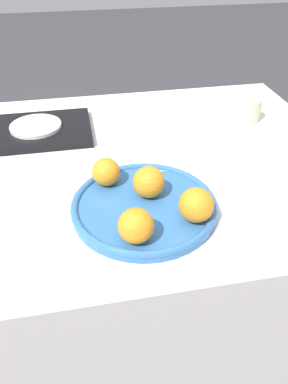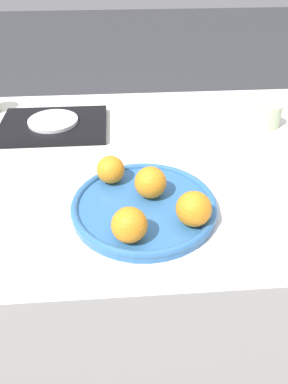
{
  "view_description": "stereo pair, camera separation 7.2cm",
  "coord_description": "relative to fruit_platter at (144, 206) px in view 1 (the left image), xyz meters",
  "views": [
    {
      "loc": [
        -0.05,
        -0.83,
        1.27
      ],
      "look_at": [
        0.07,
        -0.22,
        0.81
      ],
      "focal_mm": 35.0,
      "sensor_mm": 36.0,
      "label": 1
    },
    {
      "loc": [
        0.02,
        -0.84,
        1.27
      ],
      "look_at": [
        0.07,
        -0.22,
        0.81
      ],
      "focal_mm": 35.0,
      "sensor_mm": 36.0,
      "label": 2
    }
  ],
  "objects": [
    {
      "name": "table",
      "position": [
        -0.07,
        0.22,
        -0.39
      ],
      "size": [
        1.31,
        0.88,
        0.76
      ],
      "color": "silver",
      "rests_on": "ground_plane"
    },
    {
      "name": "orange_2",
      "position": [
        -0.07,
        0.09,
        0.04
      ],
      "size": [
        0.06,
        0.06,
        0.06
      ],
      "color": "orange",
      "rests_on": "fruit_platter"
    },
    {
      "name": "cup_0",
      "position": [
        0.4,
        0.38,
        0.02
      ],
      "size": [
        0.07,
        0.07,
        0.07
      ],
      "color": "#B7CC9E",
      "rests_on": "table"
    },
    {
      "name": "serving_tray",
      "position": [
        -0.24,
        0.4,
        -0.0
      ],
      "size": [
        0.31,
        0.22,
        0.02
      ],
      "color": "black",
      "rests_on": "table"
    },
    {
      "name": "ground_plane",
      "position": [
        -0.07,
        0.22,
        -0.77
      ],
      "size": [
        12.0,
        12.0,
        0.0
      ],
      "primitive_type": "plane",
      "color": "#38383D"
    },
    {
      "name": "side_plate",
      "position": [
        -0.24,
        0.4,
        0.01
      ],
      "size": [
        0.15,
        0.15,
        0.01
      ],
      "color": "white",
      "rests_on": "serving_tray"
    },
    {
      "name": "orange_0",
      "position": [
        -0.03,
        -0.1,
        0.04
      ],
      "size": [
        0.07,
        0.07,
        0.07
      ],
      "color": "orange",
      "rests_on": "fruit_platter"
    },
    {
      "name": "orange_3",
      "position": [
        0.09,
        -0.07,
        0.04
      ],
      "size": [
        0.07,
        0.07,
        0.07
      ],
      "color": "orange",
      "rests_on": "fruit_platter"
    },
    {
      "name": "water_glass",
      "position": [
        0.37,
        0.11,
        0.04
      ],
      "size": [
        0.08,
        0.08,
        0.11
      ],
      "color": "silver",
      "rests_on": "table"
    },
    {
      "name": "fruit_platter",
      "position": [
        0.0,
        0.0,
        0.0
      ],
      "size": [
        0.31,
        0.31,
        0.03
      ],
      "color": "#336BAD",
      "rests_on": "table"
    },
    {
      "name": "orange_1",
      "position": [
        0.02,
        0.03,
        0.04
      ],
      "size": [
        0.07,
        0.07,
        0.07
      ],
      "color": "orange",
      "rests_on": "fruit_platter"
    }
  ]
}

